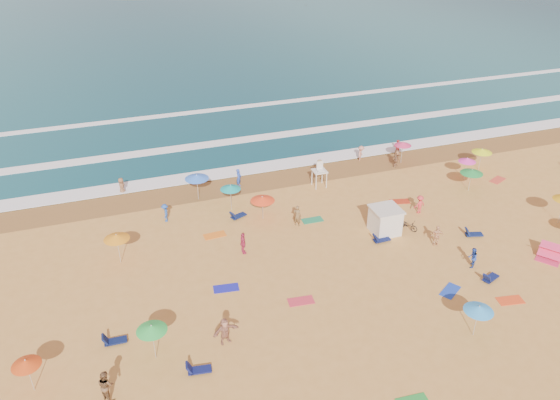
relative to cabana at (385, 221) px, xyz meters
name	(u,v)px	position (x,y,z in m)	size (l,w,h in m)	color
ground	(306,256)	(-6.94, -1.06, -1.00)	(220.00, 220.00, 0.00)	gold
ocean	(154,25)	(-6.94, 82.94, -1.00)	(220.00, 140.00, 0.18)	#0C4756
wet_sand	(257,181)	(-6.94, 11.44, -0.99)	(220.00, 220.00, 0.00)	olive
surf_foam	(233,144)	(-6.94, 20.26, -0.90)	(200.00, 18.70, 0.05)	white
cabana	(385,221)	(0.00, 0.00, 0.00)	(2.00, 2.00, 2.00)	silver
cabana_roof	(386,209)	(0.00, 0.00, 1.06)	(2.20, 2.20, 0.12)	silver
bicycle	(408,225)	(1.90, -0.30, -0.57)	(0.57, 1.64, 0.86)	black
lifeguard_stand	(319,176)	(-1.92, 8.69, 0.05)	(1.20, 1.20, 2.10)	white
beach_umbrellas	(297,225)	(-7.30, 0.04, 1.11)	(56.12, 30.55, 0.81)	#14A3A0
loungers	(402,246)	(0.24, -2.37, -0.83)	(47.87, 16.74, 0.34)	#0D1844
towels	(343,271)	(-5.20, -3.64, -0.98)	(44.04, 20.81, 0.03)	red
beachgoers	(282,220)	(-7.41, 2.96, -0.19)	(40.34, 23.97, 2.13)	blue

